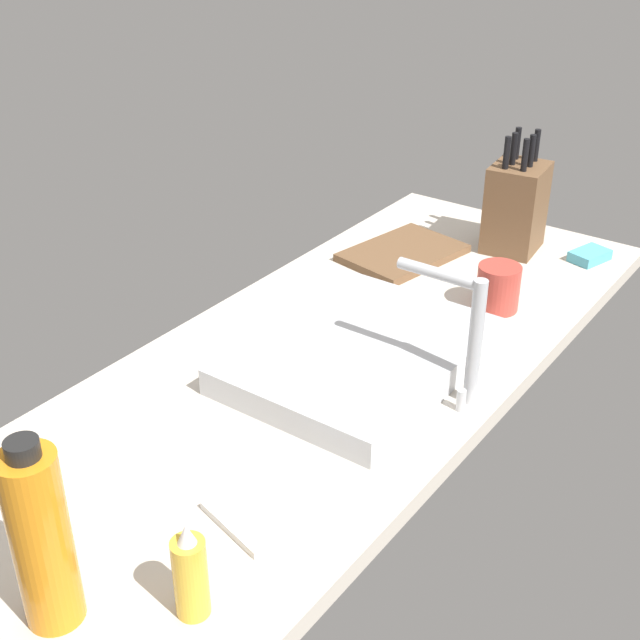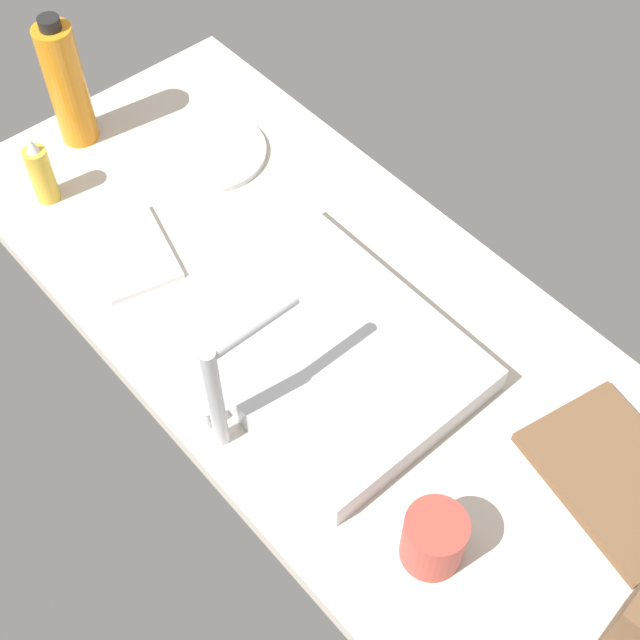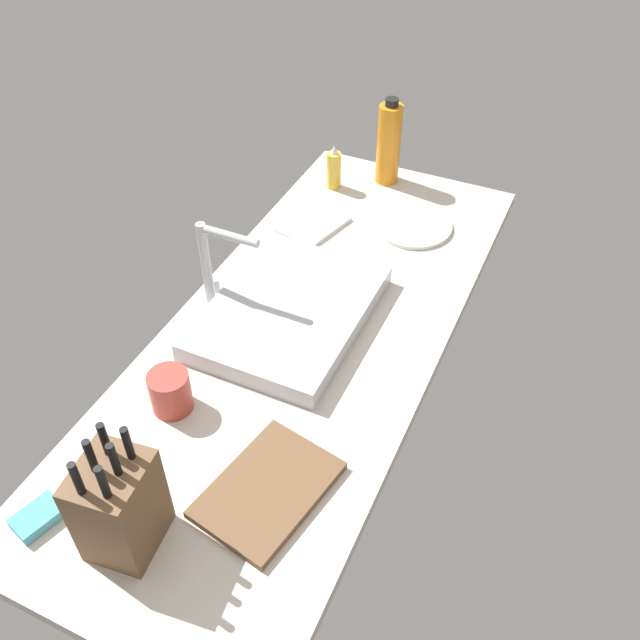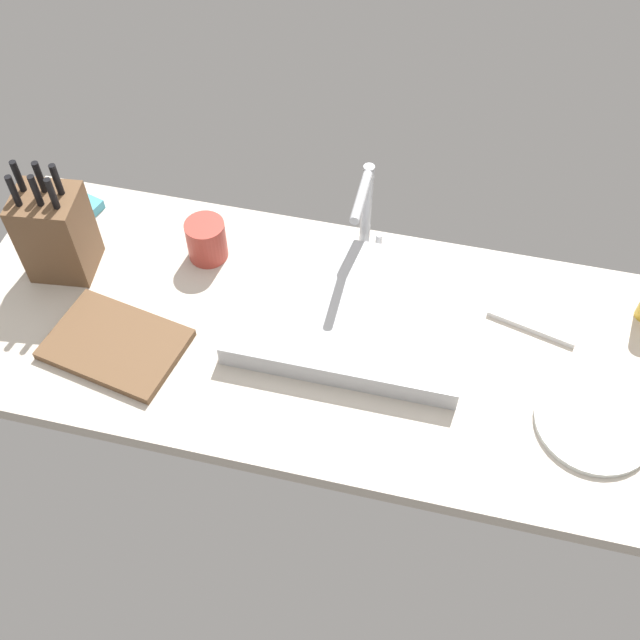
% 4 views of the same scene
% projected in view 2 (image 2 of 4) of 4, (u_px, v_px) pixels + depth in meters
% --- Properties ---
extents(countertop_slab, '(1.63, 0.64, 0.04)m').
position_uv_depth(countertop_slab, '(353.00, 349.00, 1.47)').
color(countertop_slab, beige).
rests_on(countertop_slab, ground).
extents(sink_basin, '(0.48, 0.35, 0.05)m').
position_uv_depth(sink_basin, '(320.00, 346.00, 1.42)').
color(sink_basin, '#B7BABF').
rests_on(sink_basin, countertop_slab).
extents(faucet, '(0.06, 0.16, 0.23)m').
position_uv_depth(faucet, '(226.00, 380.00, 1.24)').
color(faucet, '#B7BABF').
rests_on(faucet, countertop_slab).
extents(cutting_board, '(0.30, 0.24, 0.02)m').
position_uv_depth(cutting_board, '(619.00, 478.00, 1.30)').
color(cutting_board, brown).
rests_on(cutting_board, countertop_slab).
extents(soap_bottle, '(0.04, 0.04, 0.14)m').
position_uv_depth(soap_bottle, '(41.00, 173.00, 1.60)').
color(soap_bottle, gold).
rests_on(soap_bottle, countertop_slab).
extents(water_bottle, '(0.07, 0.07, 0.27)m').
position_uv_depth(water_bottle, '(67.00, 84.00, 1.65)').
color(water_bottle, orange).
rests_on(water_bottle, countertop_slab).
extents(dinner_plate, '(0.22, 0.22, 0.01)m').
position_uv_depth(dinner_plate, '(209.00, 152.00, 1.72)').
color(dinner_plate, silver).
rests_on(dinner_plate, countertop_slab).
extents(dish_towel, '(0.22, 0.18, 0.01)m').
position_uv_depth(dish_towel, '(130.00, 253.00, 1.56)').
color(dish_towel, white).
rests_on(dish_towel, countertop_slab).
extents(coffee_mug, '(0.09, 0.09, 0.10)m').
position_uv_depth(coffee_mug, '(434.00, 539.00, 1.20)').
color(coffee_mug, '#B23D33').
rests_on(coffee_mug, countertop_slab).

